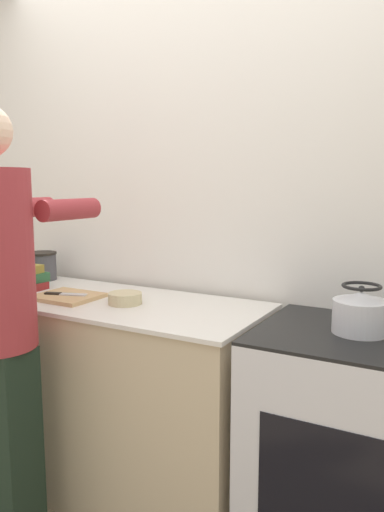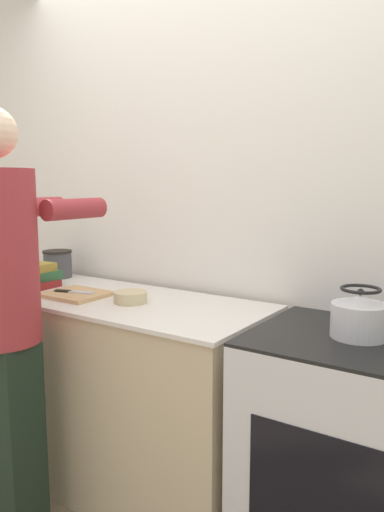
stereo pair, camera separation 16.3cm
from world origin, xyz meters
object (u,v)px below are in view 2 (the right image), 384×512
at_px(oven, 352,462).
at_px(person, 3,309).
at_px(bowl_prep, 130,297).
at_px(knife, 73,292).
at_px(cutting_board, 76,294).
at_px(canister_jar, 58,264).
at_px(kettle, 359,316).

xyz_separation_m(oven, person, (-1.26, -0.51, 0.49)).
bearing_deg(person, bowl_prep, 61.78).
xyz_separation_m(person, knife, (-0.05, 0.42, -0.01)).
xyz_separation_m(cutting_board, canister_jar, (-0.44, 0.27, 0.07)).
bearing_deg(cutting_board, canister_jar, 148.12).
bearing_deg(canister_jar, knife, -33.26).
height_order(oven, canister_jar, canister_jar).
relative_size(person, cutting_board, 6.15).
bearing_deg(cutting_board, knife, -147.93).
bearing_deg(cutting_board, bowl_prep, 9.01).
distance_m(person, kettle, 1.36).
relative_size(cutting_board, bowl_prep, 1.88).
height_order(person, bowl_prep, person).
bearing_deg(oven, kettle, 104.85).
bearing_deg(knife, cutting_board, 14.16).
bearing_deg(canister_jar, kettle, -5.94).
height_order(oven, knife, knife).
distance_m(oven, kettle, 0.54).
bearing_deg(knife, canister_jar, 128.83).
distance_m(oven, person, 1.44).
bearing_deg(canister_jar, bowl_prep, -17.08).
distance_m(person, knife, 0.42).
distance_m(knife, canister_jar, 0.52).
distance_m(oven, canister_jar, 1.83).
bearing_deg(person, canister_jar, 124.52).
bearing_deg(kettle, knife, -175.62).
height_order(kettle, bowl_prep, kettle).
xyz_separation_m(oven, cutting_board, (-1.30, -0.08, 0.47)).
relative_size(cutting_board, kettle, 1.46).
xyz_separation_m(cutting_board, kettle, (1.30, 0.09, 0.07)).
distance_m(oven, knife, 1.40).
height_order(cutting_board, bowl_prep, bowl_prep).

